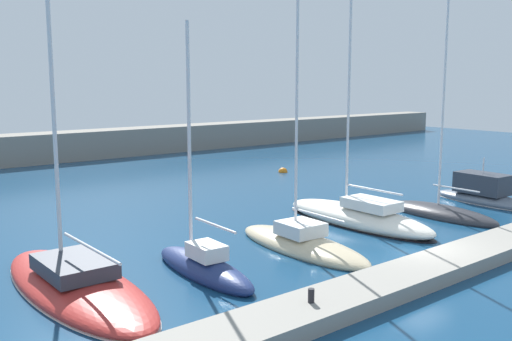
% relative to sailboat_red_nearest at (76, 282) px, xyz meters
% --- Properties ---
extents(ground_plane, '(120.00, 120.00, 0.00)m').
position_rel_sailboat_red_nearest_xyz_m(ground_plane, '(12.45, -5.28, -0.32)').
color(ground_plane, navy).
extents(dock_pier, '(29.44, 2.16, 0.54)m').
position_rel_sailboat_red_nearest_xyz_m(dock_pier, '(12.45, -6.96, -0.05)').
color(dock_pier, gray).
rests_on(dock_pier, ground_plane).
extents(breakwater_seawall, '(108.00, 3.29, 2.63)m').
position_rel_sailboat_red_nearest_xyz_m(breakwater_seawall, '(12.45, 33.07, 0.99)').
color(breakwater_seawall, gray).
rests_on(breakwater_seawall, ground_plane).
extents(sailboat_red_nearest, '(3.45, 10.50, 20.63)m').
position_rel_sailboat_red_nearest_xyz_m(sailboat_red_nearest, '(0.00, 0.00, 0.00)').
color(sailboat_red_nearest, '#B72D28').
rests_on(sailboat_red_nearest, ground_plane).
extents(sailboat_navy_second, '(1.96, 6.35, 9.81)m').
position_rel_sailboat_red_nearest_xyz_m(sailboat_navy_second, '(4.45, -1.37, 0.01)').
color(sailboat_navy_second, navy).
rests_on(sailboat_navy_second, ground_plane).
extents(sailboat_sand_third, '(2.90, 7.98, 13.25)m').
position_rel_sailboat_red_nearest_xyz_m(sailboat_sand_third, '(9.69, -1.28, -0.07)').
color(sailboat_sand_third, beige).
rests_on(sailboat_sand_third, ground_plane).
extents(sailboat_ivory_fourth, '(2.83, 9.50, 17.03)m').
position_rel_sailboat_red_nearest_xyz_m(sailboat_ivory_fourth, '(15.00, 0.12, 0.09)').
color(sailboat_ivory_fourth, silver).
rests_on(sailboat_ivory_fourth, ground_plane).
extents(sailboat_charcoal_fifth, '(2.27, 6.75, 13.59)m').
position_rel_sailboat_red_nearest_xyz_m(sailboat_charcoal_fifth, '(19.81, -1.61, -0.13)').
color(sailboat_charcoal_fifth, '#2D2D33').
rests_on(sailboat_charcoal_fifth, ground_plane).
extents(motorboat_slate_sixth, '(2.51, 7.16, 2.94)m').
position_rel_sailboat_red_nearest_xyz_m(motorboat_slate_sixth, '(24.88, -1.35, 0.19)').
color(motorboat_slate_sixth, slate).
rests_on(motorboat_slate_sixth, ground_plane).
extents(mooring_buoy_orange, '(0.74, 0.74, 0.74)m').
position_rel_sailboat_red_nearest_xyz_m(mooring_buoy_orange, '(23.37, 15.17, -0.32)').
color(mooring_buoy_orange, orange).
rests_on(mooring_buoy_orange, ground_plane).
extents(dock_bollard, '(0.20, 0.20, 0.44)m').
position_rel_sailboat_red_nearest_xyz_m(dock_bollard, '(4.64, -6.96, 0.44)').
color(dock_bollard, black).
rests_on(dock_bollard, dock_pier).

